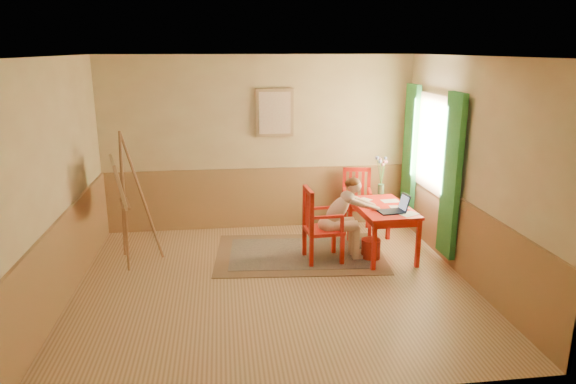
{
  "coord_description": "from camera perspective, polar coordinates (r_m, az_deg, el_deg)",
  "views": [
    {
      "loc": [
        -0.6,
        -6.04,
        2.89
      ],
      "look_at": [
        0.25,
        0.55,
        1.05
      ],
      "focal_mm": 32.5,
      "sensor_mm": 36.0,
      "label": 1
    }
  ],
  "objects": [
    {
      "name": "laptop",
      "position": [
        7.29,
        11.66,
        -1.78
      ],
      "size": [
        0.43,
        0.29,
        0.24
      ],
      "color": "#1E2338",
      "rests_on": "table"
    },
    {
      "name": "wainscot",
      "position": [
        7.27,
        -2.21,
        -3.74
      ],
      "size": [
        5.0,
        4.5,
        1.0
      ],
      "color": "#977148",
      "rests_on": "room"
    },
    {
      "name": "wall_portrait",
      "position": [
        8.35,
        -1.46,
        8.65
      ],
      "size": [
        0.6,
        0.05,
        0.76
      ],
      "color": "#A07E57",
      "rests_on": "room"
    },
    {
      "name": "figure",
      "position": [
        7.29,
        6.02,
        -2.51
      ],
      "size": [
        0.88,
        0.4,
        1.18
      ],
      "color": "beige",
      "rests_on": "room"
    },
    {
      "name": "window",
      "position": [
        7.9,
        15.29,
        3.65
      ],
      "size": [
        0.12,
        2.01,
        2.2
      ],
      "color": "white",
      "rests_on": "room"
    },
    {
      "name": "wastebasket",
      "position": [
        7.51,
        9.05,
        -6.18
      ],
      "size": [
        0.3,
        0.3,
        0.29
      ],
      "primitive_type": "cylinder",
      "rotation": [
        0.0,
        0.0,
        0.14
      ],
      "color": "#B32B1C",
      "rests_on": "room"
    },
    {
      "name": "easel",
      "position": [
        7.35,
        -17.76,
        0.59
      ],
      "size": [
        0.7,
        0.83,
        1.85
      ],
      "color": "brown",
      "rests_on": "room"
    },
    {
      "name": "room",
      "position": [
        6.25,
        -1.63,
        1.68
      ],
      "size": [
        5.04,
        4.54,
        2.84
      ],
      "color": "tan",
      "rests_on": "ground"
    },
    {
      "name": "vase",
      "position": [
        8.1,
        10.15,
        1.65
      ],
      "size": [
        0.21,
        0.29,
        0.59
      ],
      "color": "#3F724C",
      "rests_on": "table"
    },
    {
      "name": "papers",
      "position": [
        7.58,
        11.06,
        -1.44
      ],
      "size": [
        0.75,
        1.01,
        0.0
      ],
      "color": "white",
      "rests_on": "table"
    },
    {
      "name": "chair_left",
      "position": [
        7.22,
        3.46,
        -3.63
      ],
      "size": [
        0.52,
        0.5,
        1.06
      ],
      "color": "red",
      "rests_on": "room"
    },
    {
      "name": "chair_back",
      "position": [
        8.49,
        7.52,
        -0.93
      ],
      "size": [
        0.53,
        0.54,
        1.02
      ],
      "color": "red",
      "rests_on": "room"
    },
    {
      "name": "table",
      "position": [
        7.55,
        10.33,
        -2.19
      ],
      "size": [
        0.78,
        1.23,
        0.72
      ],
      "color": "red",
      "rests_on": "room"
    },
    {
      "name": "rug",
      "position": [
        7.63,
        1.27,
        -6.73
      ],
      "size": [
        2.52,
        1.79,
        0.02
      ],
      "color": "#8C7251",
      "rests_on": "room"
    }
  ]
}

